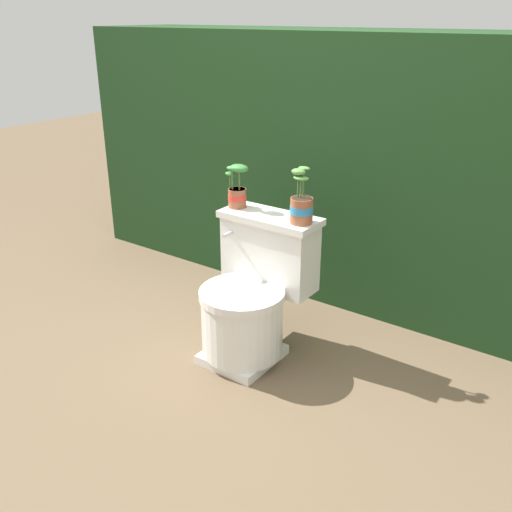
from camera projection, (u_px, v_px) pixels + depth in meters
ground_plane at (233, 355)px, 2.64m from camera, size 12.00×12.00×0.00m
hedge_backdrop at (345, 164)px, 3.13m from camera, size 3.17×0.66×1.38m
toilet at (252, 296)px, 2.55m from camera, size 0.46×0.50×0.64m
potted_plant_left at (237, 190)px, 2.58m from camera, size 0.12×0.08×0.20m
potted_plant_midleft at (301, 206)px, 2.39m from camera, size 0.10×0.11×0.23m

